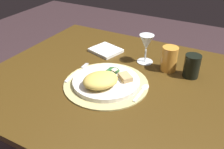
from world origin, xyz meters
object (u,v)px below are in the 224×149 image
fork (76,73)px  wine_glass (146,44)px  spoon (143,90)px  amber_tumbler (169,59)px  dinner_plate (106,81)px  dark_tumbler (192,66)px  dining_table (126,105)px  napkin (106,50)px

fork → wine_glass: wine_glass is taller
spoon → amber_tumbler: 0.22m
dinner_plate → amber_tumbler: (0.18, 0.23, 0.04)m
wine_glass → dark_tumbler: 0.23m
amber_tumbler → fork: bearing=-145.3°
fork → amber_tumbler: size_ratio=1.58×
fork → dark_tumbler: 0.49m
dining_table → wine_glass: 0.29m
dining_table → dinner_plate: dinner_plate is taller
dining_table → dinner_plate: size_ratio=4.38×
fork → spoon: bearing=4.2°
napkin → dark_tumbler: size_ratio=1.40×
dining_table → amber_tumbler: size_ratio=10.77×
spoon → dining_table: bearing=160.3°
dining_table → dark_tumbler: (0.22, 0.17, 0.17)m
dining_table → napkin: 0.32m
dinner_plate → napkin: (-0.15, 0.26, -0.01)m
amber_tumbler → spoon: bearing=-99.0°
dinner_plate → fork: bearing=179.1°
spoon → napkin: (-0.30, 0.24, -0.00)m
dark_tumbler → wine_glass: bearing=173.2°
wine_glass → amber_tumbler: wine_glass is taller
napkin → fork: bearing=-90.1°
amber_tumbler → dark_tumbler: 0.10m
dining_table → napkin: bearing=136.5°
fork → spoon: spoon is taller
dining_table → napkin: (-0.22, 0.21, 0.13)m
fork → napkin: (0.00, 0.26, -0.00)m
napkin → wine_glass: bearing=-2.2°
spoon → napkin: bearing=141.9°
fork → dark_tumbler: (0.43, 0.22, 0.04)m
dining_table → fork: bearing=-166.4°
wine_glass → dark_tumbler: (0.22, -0.03, -0.04)m
dinner_plate → dark_tumbler: size_ratio=2.72×
fork → amber_tumbler: bearing=34.7°
napkin → dinner_plate: bearing=-60.0°
dining_table → dark_tumbler: 0.32m
napkin → wine_glass: wine_glass is taller
dinner_plate → amber_tumbler: amber_tumbler is taller
spoon → wine_glass: 0.26m
dining_table → spoon: spoon is taller
spoon → dark_tumbler: (0.13, 0.20, 0.04)m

